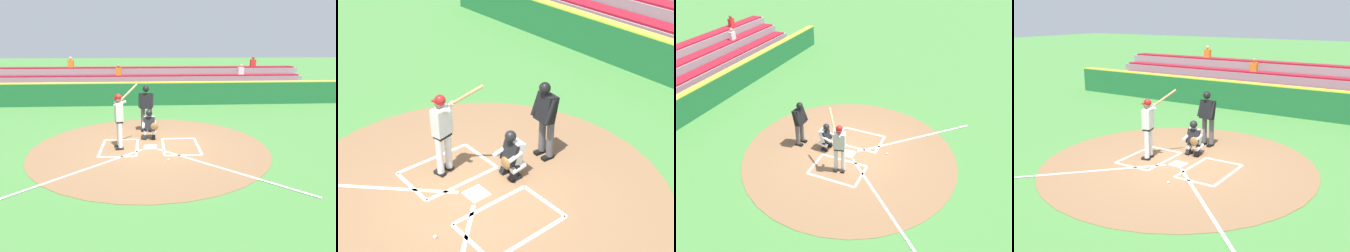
# 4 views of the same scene
# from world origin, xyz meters

# --- Properties ---
(ground_plane) EXTENTS (120.00, 120.00, 0.00)m
(ground_plane) POSITION_xyz_m (0.00, 0.00, 0.00)
(ground_plane) COLOR #427A38
(dirt_circle) EXTENTS (8.00, 8.00, 0.01)m
(dirt_circle) POSITION_xyz_m (0.00, 0.00, 0.01)
(dirt_circle) COLOR brown
(dirt_circle) RESTS_ON ground
(home_plate_and_chalk) EXTENTS (7.93, 4.91, 0.01)m
(home_plate_and_chalk) POSITION_xyz_m (0.00, 0.88, 0.01)
(home_plate_and_chalk) COLOR white
(home_plate_and_chalk) RESTS_ON dirt_circle
(batter) EXTENTS (0.84, 0.89, 2.13)m
(batter) POSITION_xyz_m (1.02, 0.06, 1.10)
(batter) COLOR silver
(batter) RESTS_ON ground
(catcher) EXTENTS (0.59, 0.62, 1.13)m
(catcher) POSITION_xyz_m (0.01, -0.94, 0.59)
(catcher) COLOR black
(catcher) RESTS_ON ground
(plate_umpire) EXTENTS (0.60, 0.45, 1.86)m
(plate_umpire) POSITION_xyz_m (0.13, -2.00, 1.08)
(plate_umpire) COLOR #4C4C51
(plate_umpire) RESTS_ON ground
(baseball) EXTENTS (0.07, 0.07, 0.07)m
(baseball) POSITION_xyz_m (-0.55, 1.33, 0.04)
(baseball) COLOR white
(baseball) RESTS_ON ground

